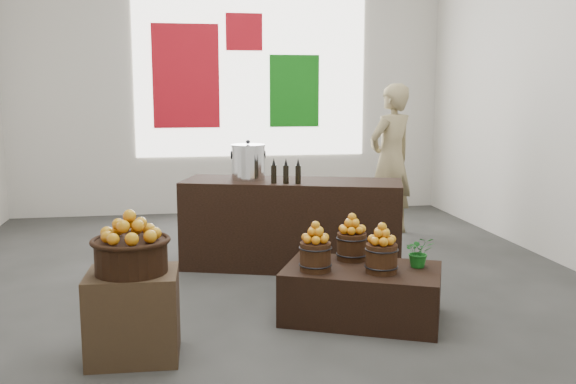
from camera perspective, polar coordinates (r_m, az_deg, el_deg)
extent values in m
plane|color=#3B3B39|center=(5.80, -2.11, -8.18)|extent=(7.00, 7.00, 0.00)
cube|color=beige|center=(9.02, -5.20, 10.83)|extent=(6.00, 0.04, 4.00)
cube|color=white|center=(9.03, -3.26, 10.85)|extent=(3.20, 0.02, 2.40)
cube|color=#B80E1B|center=(8.96, -9.06, 10.13)|extent=(0.90, 0.04, 1.40)
cube|color=#116D12|center=(9.11, 0.57, 8.96)|extent=(0.70, 0.04, 1.00)
cube|color=#B80E1B|center=(9.04, -3.93, 14.01)|extent=(0.50, 0.04, 0.50)
cube|color=#493822|center=(4.32, -13.57, -10.59)|extent=(0.59, 0.49, 0.57)
cylinder|color=black|center=(4.21, -13.77, -5.58)|extent=(0.46, 0.46, 0.21)
cube|color=black|center=(4.94, 6.58, -8.93)|extent=(1.34, 1.12, 0.40)
cylinder|color=#371F0F|center=(4.75, 2.44, -5.75)|extent=(0.23, 0.23, 0.21)
cylinder|color=#371F0F|center=(4.75, 8.30, -5.86)|extent=(0.23, 0.23, 0.21)
cylinder|color=#371F0F|center=(5.07, 5.68, -4.84)|extent=(0.23, 0.23, 0.21)
imported|color=#125616|center=(4.94, 11.57, -5.22)|extent=(0.24, 0.21, 0.24)
imported|color=#125616|center=(5.02, 1.90, -4.68)|extent=(0.18, 0.16, 0.26)
cube|color=black|center=(6.24, 0.35, -2.86)|extent=(2.20, 1.27, 0.86)
cylinder|color=silver|center=(6.22, -3.56, 2.58)|extent=(0.32, 0.32, 0.32)
imported|color=#918159|center=(7.71, 9.12, 2.84)|extent=(0.78, 0.69, 1.79)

